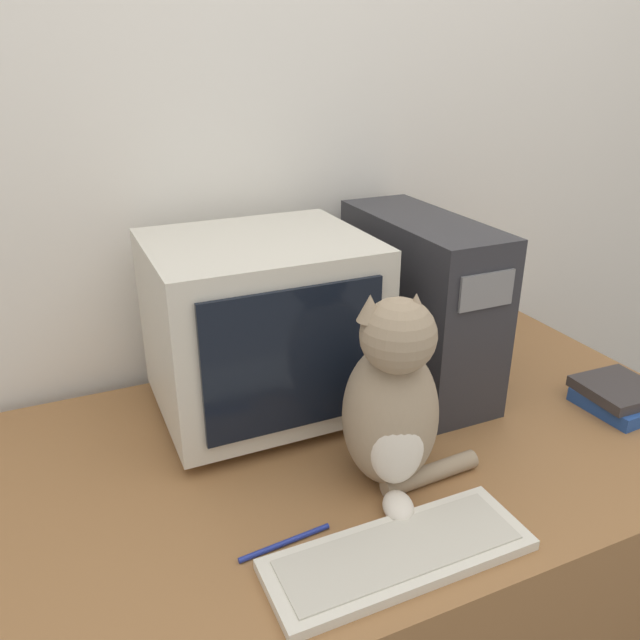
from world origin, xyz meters
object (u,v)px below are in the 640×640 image
computer_tower (418,303)px  keyboard (399,554)px  cat (393,405)px  book_stack (618,396)px  crt_monitor (261,326)px  pen (285,543)px

computer_tower → keyboard: (-0.33, -0.49, -0.19)m
computer_tower → cat: size_ratio=1.23×
keyboard → book_stack: 0.69m
keyboard → cat: bearing=64.7°
crt_monitor → computer_tower: 0.37m
pen → cat: bearing=17.4°
cat → computer_tower: bearing=71.2°
crt_monitor → cat: size_ratio=1.16×
crt_monitor → pen: crt_monitor is taller
computer_tower → keyboard: 0.62m
pen → keyboard: bearing=-33.8°
keyboard → book_stack: (0.67, 0.19, 0.02)m
book_stack → pen: size_ratio=1.06×
computer_tower → keyboard: computer_tower is taller
crt_monitor → cat: bearing=-69.8°
keyboard → cat: size_ratio=1.13×
book_stack → keyboard: bearing=-164.1°
computer_tower → pen: size_ratio=2.89×
pen → computer_tower: bearing=38.8°
keyboard → cat: (0.08, 0.17, 0.15)m
crt_monitor → book_stack: 0.79m
keyboard → cat: 0.24m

